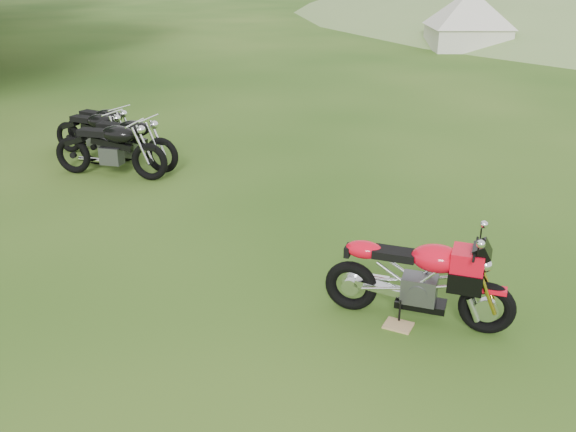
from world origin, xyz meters
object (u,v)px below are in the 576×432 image
(plywood_board, at_px, (398,325))
(vintage_moto_d, at_px, (95,132))
(vintage_moto_a, at_px, (110,147))
(vintage_moto_c, at_px, (103,127))
(tent_left, at_px, (469,17))
(vintage_moto_b, at_px, (126,140))
(sport_motorcycle, at_px, (419,272))

(plywood_board, xyz_separation_m, vintage_moto_d, (-6.01, 3.88, 0.45))
(vintage_moto_a, height_order, vintage_moto_c, vintage_moto_a)
(plywood_board, relative_size, vintage_moto_a, 0.14)
(plywood_board, distance_m, vintage_moto_d, 7.17)
(plywood_board, distance_m, vintage_moto_c, 7.40)
(tent_left, bearing_deg, vintage_moto_b, -123.18)
(sport_motorcycle, height_order, vintage_moto_a, sport_motorcycle)
(plywood_board, bearing_deg, vintage_moto_a, 149.64)
(vintage_moto_c, relative_size, tent_left, 0.66)
(vintage_moto_d, bearing_deg, sport_motorcycle, -23.76)
(plywood_board, xyz_separation_m, vintage_moto_b, (-5.13, 3.47, 0.48))
(plywood_board, height_order, tent_left, tent_left)
(vintage_moto_b, distance_m, vintage_moto_c, 1.20)
(vintage_moto_c, bearing_deg, sport_motorcycle, -21.71)
(tent_left, bearing_deg, plywood_board, -106.12)
(sport_motorcycle, bearing_deg, plywood_board, -126.87)
(vintage_moto_b, bearing_deg, plywood_board, -32.13)
(vintage_moto_a, height_order, vintage_moto_d, vintage_moto_a)
(vintage_moto_d, bearing_deg, vintage_moto_b, -17.54)
(plywood_board, distance_m, tent_left, 19.96)
(sport_motorcycle, height_order, vintage_moto_b, sport_motorcycle)
(sport_motorcycle, xyz_separation_m, vintage_moto_a, (-5.28, 2.84, -0.03))
(vintage_moto_b, bearing_deg, vintage_moto_c, 143.51)
(vintage_moto_a, bearing_deg, vintage_moto_d, 131.35)
(plywood_board, xyz_separation_m, tent_left, (-0.79, 19.91, 1.15))
(sport_motorcycle, xyz_separation_m, plywood_board, (-0.13, -0.17, -0.52))
(plywood_board, bearing_deg, sport_motorcycle, 52.31)
(vintage_moto_d, distance_m, tent_left, 16.87)
(vintage_moto_a, relative_size, tent_left, 0.71)
(vintage_moto_c, xyz_separation_m, vintage_moto_d, (0.05, -0.33, -0.01))
(sport_motorcycle, distance_m, vintage_moto_c, 7.40)
(plywood_board, distance_m, vintage_moto_a, 5.99)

